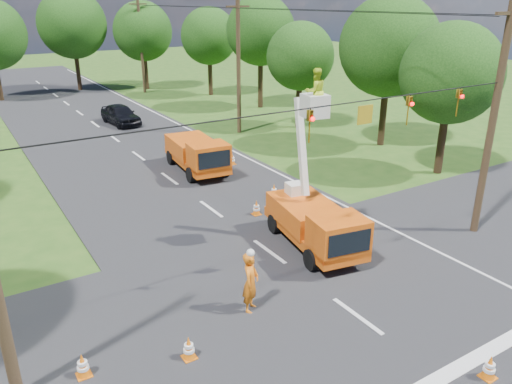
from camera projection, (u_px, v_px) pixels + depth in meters
ground at (139, 157)px, 31.40m from camera, size 140.00×140.00×0.00m
road_main at (139, 157)px, 31.40m from camera, size 12.00×100.00×0.06m
road_cross at (317, 288)px, 17.16m from camera, size 56.00×10.00×0.07m
stop_bar at (441, 379)px, 13.05m from camera, size 9.00×0.45×0.02m
edge_line at (217, 144)px, 34.16m from camera, size 0.12×90.00×0.02m
bucket_truck at (315, 212)px, 19.42m from camera, size 2.86×5.57×6.99m
second_truck at (198, 153)px, 28.28m from camera, size 2.66×5.78×2.10m
ground_worker at (251, 282)px, 15.58m from camera, size 0.87×0.85×2.03m
distant_car at (121, 114)px, 39.22m from camera, size 2.26×4.79×1.58m
traffic_cone_1 at (490, 367)px, 12.94m from camera, size 0.38×0.38×0.71m
traffic_cone_2 at (256, 208)px, 22.80m from camera, size 0.38×0.38×0.71m
traffic_cone_3 at (274, 191)px, 24.79m from camera, size 0.38×0.38×0.71m
traffic_cone_4 at (189, 348)px, 13.65m from camera, size 0.38×0.38×0.71m
traffic_cone_5 at (83, 365)px, 13.00m from camera, size 0.38×0.38×0.71m
traffic_cone_7 at (232, 159)px, 29.74m from camera, size 0.38×0.38×0.71m
pole_right_near at (494, 113)px, 19.50m from camera, size 1.80×0.30×10.00m
pole_right_mid at (238, 62)px, 35.33m from camera, size 1.80×0.30×10.00m
pole_right_far at (141, 42)px, 51.15m from camera, size 1.80×0.30×10.00m
signal_span at (380, 112)px, 16.12m from camera, size 18.00×0.29×1.07m
tree_right_a at (451, 74)px, 26.55m from camera, size 5.40×5.40×8.28m
tree_right_b at (389, 47)px, 31.72m from camera, size 6.40×6.40×9.65m
tree_right_c at (300, 56)px, 36.78m from camera, size 5.00×5.00×7.83m
tree_right_d at (261, 31)px, 43.40m from camera, size 6.00×6.00×9.70m
tree_right_e at (209, 36)px, 49.55m from camera, size 5.60×5.60×8.63m
tree_far_b at (72, 24)px, 51.78m from camera, size 7.00×7.00×10.32m
tree_far_c at (143, 31)px, 52.88m from camera, size 6.20×6.20×9.18m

